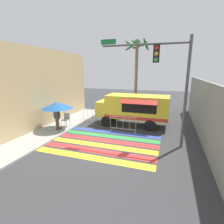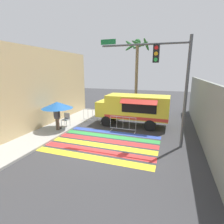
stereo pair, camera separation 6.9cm
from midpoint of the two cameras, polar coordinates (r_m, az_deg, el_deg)
ground_plane at (r=10.48m, az=-2.85°, el=-10.45°), size 60.00×60.00×0.00m
sidewalk_left at (r=13.26m, az=-24.85°, el=-6.22°), size 4.40×16.00×0.13m
building_left_facade at (r=12.73m, az=-26.45°, el=6.01°), size 0.25×16.00×5.81m
concrete_wall_right at (r=12.30m, az=27.87°, el=0.43°), size 0.20×16.00×3.61m
crosswalk_painted at (r=10.64m, az=-2.47°, el=-10.04°), size 6.40×4.36×0.01m
food_truck at (r=13.68m, az=6.69°, el=1.57°), size 5.53×2.49×2.39m
traffic_signal_pole at (r=9.99m, az=17.94°, el=12.16°), size 4.90×0.29×5.97m
patio_umbrella at (r=12.88m, az=-17.32°, el=2.16°), size 2.16×2.16×1.96m
folding_chair at (r=13.60m, az=-14.58°, el=-1.99°), size 0.48×0.48×0.98m
vendor_person at (r=12.69m, az=-17.37°, el=-1.25°), size 0.53×0.24×1.79m
barricade_front at (r=12.38m, az=3.73°, el=-4.01°), size 1.88×0.44×1.09m
barricade_side at (r=14.71m, az=-6.21°, el=-1.27°), size 1.71×0.44×1.09m
palm_tree at (r=17.82m, az=8.25°, el=16.29°), size 2.40×2.50×7.15m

